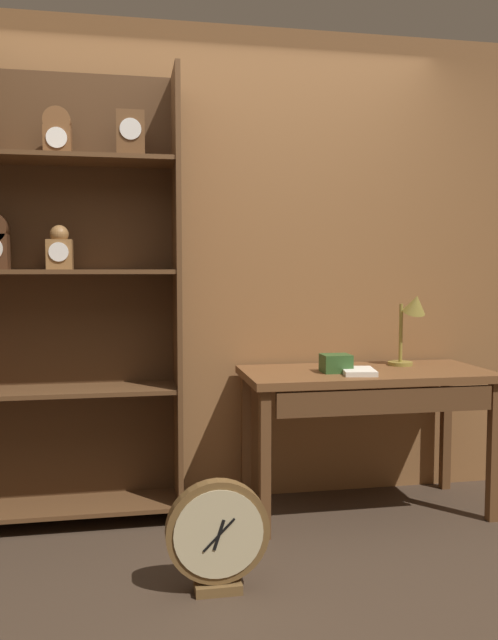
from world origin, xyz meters
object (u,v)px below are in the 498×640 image
Objects in this scene: toolbox_small at (336,363)px; round_clock_large at (218,535)px; bookshelf at (19,294)px; open_repair_manual at (358,371)px; workbench at (367,388)px; desk_lamp at (412,317)px.

round_clock_large is (-0.71, -0.69, -0.57)m from toolbox_small.
bookshelf reaches higher than toolbox_small.
toolbox_small is 0.12m from open_repair_manual.
round_clock_large is at bearing -132.09° from open_repair_manual.
bookshelf is 1.54m from round_clock_large.
toolbox_small is (1.58, -0.18, -0.36)m from bookshelf.
workbench is at bearing 38.30° from round_clock_large.
workbench is at bearing 55.91° from open_repair_manual.
bookshelf is at bearing 178.72° from desk_lamp.
bookshelf is 15.52× the size of toolbox_small.
open_repair_manual is at bearing 37.49° from round_clock_large.
desk_lamp is at bearing 15.74° from toolbox_small.
desk_lamp reaches higher than open_repair_manual.
desk_lamp reaches higher than workbench.
bookshelf is at bearing 173.52° from toolbox_small.
desk_lamp is 2.79× the size of toolbox_small.
toolbox_small reaches higher than workbench.
bookshelf reaches higher than desk_lamp.
desk_lamp is (0.30, 0.12, 0.36)m from workbench.
bookshelf is at bearing 134.92° from round_clock_large.
bookshelf is at bearing -178.04° from open_repair_manual.
workbench reaches higher than round_clock_large.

